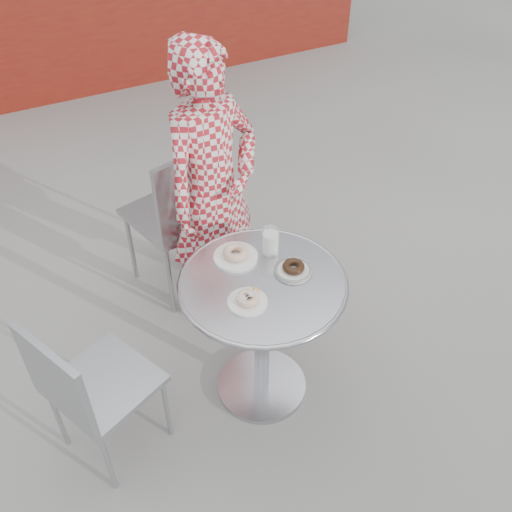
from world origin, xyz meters
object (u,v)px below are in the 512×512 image
chair_far (179,242)px  plate_checker (293,269)px  seated_person (213,193)px  milk_cup (271,242)px  plate_near (248,299)px  chair_left (109,408)px  plate_far (236,255)px  bistro_table (262,311)px

chair_far → plate_checker: chair_far is taller
plate_checker → seated_person: bearing=97.4°
seated_person → plate_checker: size_ratio=9.29×
milk_cup → plate_near: bearing=-134.9°
chair_left → plate_far: (0.69, 0.14, 0.49)m
bistro_table → plate_near: (-0.11, -0.08, 0.19)m
bistro_table → plate_far: 0.27m
plate_far → plate_near: size_ratio=1.21×
bistro_table → milk_cup: size_ratio=5.96×
seated_person → plate_far: 0.45m
seated_person → milk_cup: bearing=-102.2°
milk_cup → bistro_table: bearing=-128.2°
bistro_table → plate_checker: (0.14, -0.00, 0.19)m
bistro_table → plate_far: plate_far is taller
plate_checker → bistro_table: bearing=178.2°
plate_near → chair_far: bearing=86.6°
plate_near → bistro_table: bearing=35.6°
milk_cup → seated_person: bearing=96.9°
bistro_table → chair_left: chair_left is taller
chair_far → seated_person: (0.11, -0.27, 0.47)m
seated_person → plate_near: (-0.17, -0.71, -0.02)m
plate_near → plate_far: bearing=74.0°
plate_far → milk_cup: milk_cup is taller
seated_person → plate_near: size_ratio=9.49×
plate_near → plate_checker: 0.26m
plate_far → plate_near: (-0.08, -0.26, -0.00)m
chair_far → seated_person: bearing=98.7°
bistro_table → plate_near: bearing=-144.4°
bistro_table → plate_far: (-0.03, 0.18, 0.19)m
plate_far → seated_person: bearing=78.0°
chair_far → plate_near: bearing=72.9°
bistro_table → chair_left: size_ratio=0.89×
bistro_table → milk_cup: milk_cup is taller
plate_checker → milk_cup: milk_cup is taller
bistro_table → plate_near: size_ratio=4.52×
plate_far → bistro_table: bearing=-79.7°
plate_near → plate_checker: size_ratio=0.98×
chair_left → milk_cup: 1.00m
plate_far → plate_checker: size_ratio=1.18×
plate_near → milk_cup: 0.33m
seated_person → bistro_table: bearing=-114.6°
bistro_table → plate_checker: 0.24m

